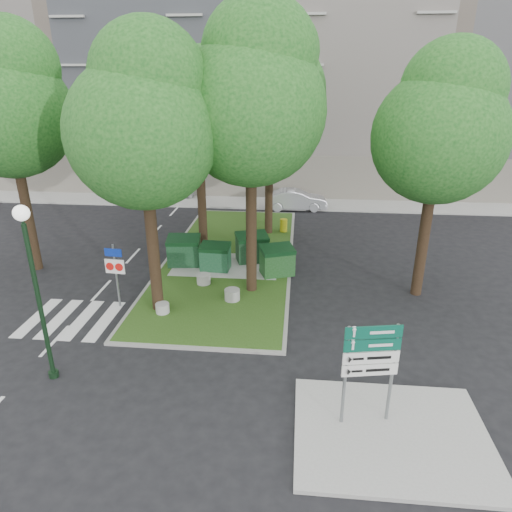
# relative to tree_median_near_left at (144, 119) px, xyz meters

# --- Properties ---
(ground) EXTENTS (120.00, 120.00, 0.00)m
(ground) POSITION_rel_tree_median_near_left_xyz_m (1.41, -2.56, -7.32)
(ground) COLOR black
(ground) RESTS_ON ground
(median_island) EXTENTS (6.00, 16.00, 0.12)m
(median_island) POSITION_rel_tree_median_near_left_xyz_m (1.91, 5.44, -7.26)
(median_island) COLOR #274814
(median_island) RESTS_ON ground
(median_kerb) EXTENTS (6.30, 16.30, 0.10)m
(median_kerb) POSITION_rel_tree_median_near_left_xyz_m (1.91, 5.44, -7.27)
(median_kerb) COLOR gray
(median_kerb) RESTS_ON ground
(sidewalk_corner) EXTENTS (5.00, 4.00, 0.12)m
(sidewalk_corner) POSITION_rel_tree_median_near_left_xyz_m (7.91, -6.06, -7.26)
(sidewalk_corner) COLOR #999993
(sidewalk_corner) RESTS_ON ground
(building_sidewalk) EXTENTS (42.00, 3.00, 0.12)m
(building_sidewalk) POSITION_rel_tree_median_near_left_xyz_m (1.41, 15.94, -7.26)
(building_sidewalk) COLOR #999993
(building_sidewalk) RESTS_ON ground
(zebra_crossing) EXTENTS (5.00, 3.00, 0.01)m
(zebra_crossing) POSITION_rel_tree_median_near_left_xyz_m (-2.34, -1.06, -7.31)
(zebra_crossing) COLOR silver
(zebra_crossing) RESTS_ON ground
(apartment_building) EXTENTS (41.00, 12.00, 16.00)m
(apartment_building) POSITION_rel_tree_median_near_left_xyz_m (1.41, 23.44, 0.68)
(apartment_building) COLOR tan
(apartment_building) RESTS_ON ground
(tree_median_near_left) EXTENTS (5.20, 5.20, 10.53)m
(tree_median_near_left) POSITION_rel_tree_median_near_left_xyz_m (0.00, 0.00, 0.00)
(tree_median_near_left) COLOR black
(tree_median_near_left) RESTS_ON ground
(tree_median_near_right) EXTENTS (5.60, 5.60, 11.46)m
(tree_median_near_right) POSITION_rel_tree_median_near_left_xyz_m (3.50, 2.00, 0.67)
(tree_median_near_right) COLOR black
(tree_median_near_right) RESTS_ON ground
(tree_median_mid) EXTENTS (4.80, 4.80, 9.99)m
(tree_median_mid) POSITION_rel_tree_median_near_left_xyz_m (0.50, 6.50, -0.34)
(tree_median_mid) COLOR black
(tree_median_mid) RESTS_ON ground
(tree_median_far) EXTENTS (5.80, 5.80, 11.93)m
(tree_median_far) POSITION_rel_tree_median_near_left_xyz_m (3.70, 9.50, 1.00)
(tree_median_far) COLOR black
(tree_median_far) RESTS_ON ground
(tree_street_left) EXTENTS (5.40, 5.40, 11.00)m
(tree_street_left) POSITION_rel_tree_median_near_left_xyz_m (-7.00, 3.50, 0.33)
(tree_street_left) COLOR black
(tree_street_left) RESTS_ON ground
(tree_street_right) EXTENTS (5.00, 5.00, 10.06)m
(tree_street_right) POSITION_rel_tree_median_near_left_xyz_m (10.50, 2.50, -0.33)
(tree_street_right) COLOR black
(tree_street_right) RESTS_ON ground
(dumpster_a) EXTENTS (1.65, 1.24, 1.44)m
(dumpster_a) POSITION_rel_tree_median_near_left_xyz_m (-0.10, 4.34, -6.51)
(dumpster_a) COLOR #0E361A
(dumpster_a) RESTS_ON median_island
(dumpster_b) EXTENTS (1.42, 1.03, 1.28)m
(dumpster_b) POSITION_rel_tree_median_near_left_xyz_m (1.50, 3.90, -6.58)
(dumpster_b) COLOR #134124
(dumpster_b) RESTS_ON median_island
(dumpster_c) EXTENTS (1.79, 1.50, 1.42)m
(dumpster_c) POSITION_rel_tree_median_near_left_xyz_m (3.10, 5.13, -6.52)
(dumpster_c) COLOR black
(dumpster_c) RESTS_ON median_island
(dumpster_d) EXTENTS (1.76, 1.49, 1.38)m
(dumpster_d) POSITION_rel_tree_median_near_left_xyz_m (4.41, 3.63, -6.53)
(dumpster_d) COLOR #123D14
(dumpster_d) RESTS_ON median_island
(bollard_left) EXTENTS (0.53, 0.53, 0.38)m
(bollard_left) POSITION_rel_tree_median_near_left_xyz_m (0.19, -0.41, -7.01)
(bollard_left) COLOR #9D9C98
(bollard_left) RESTS_ON median_island
(bollard_right) EXTENTS (0.63, 0.63, 0.45)m
(bollard_right) POSITION_rel_tree_median_near_left_xyz_m (2.73, 0.91, -6.97)
(bollard_right) COLOR gray
(bollard_right) RESTS_ON median_island
(bollard_mid) EXTENTS (0.60, 0.60, 0.43)m
(bollard_mid) POSITION_rel_tree_median_near_left_xyz_m (1.25, 2.30, -6.98)
(bollard_mid) COLOR #A09F9B
(bollard_mid) RESTS_ON median_island
(litter_bin) EXTENTS (0.42, 0.42, 0.74)m
(litter_bin) POSITION_rel_tree_median_near_left_xyz_m (4.47, 9.68, -6.83)
(litter_bin) COLOR gold
(litter_bin) RESTS_ON median_island
(street_lamp) EXTENTS (0.44, 0.44, 5.51)m
(street_lamp) POSITION_rel_tree_median_near_left_xyz_m (-2.09, -4.51, -3.85)
(street_lamp) COLOR black
(street_lamp) RESTS_ON ground
(traffic_sign_pole) EXTENTS (0.80, 0.11, 2.67)m
(traffic_sign_pole) POSITION_rel_tree_median_near_left_xyz_m (-1.74, 0.13, -5.61)
(traffic_sign_pole) COLOR slate
(traffic_sign_pole) RESTS_ON ground
(directional_sign) EXTENTS (1.44, 0.33, 2.92)m
(directional_sign) POSITION_rel_tree_median_near_left_xyz_m (7.25, -5.65, -5.26)
(directional_sign) COLOR slate
(directional_sign) RESTS_ON sidewalk_corner
(car_white) EXTENTS (4.82, 2.41, 1.58)m
(car_white) POSITION_rel_tree_median_near_left_xyz_m (-4.72, 16.94, -6.53)
(car_white) COLOR silver
(car_white) RESTS_ON ground
(car_silver) EXTENTS (4.31, 1.82, 1.38)m
(car_silver) POSITION_rel_tree_median_near_left_xyz_m (5.08, 14.72, -6.62)
(car_silver) COLOR #AFB1B7
(car_silver) RESTS_ON ground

